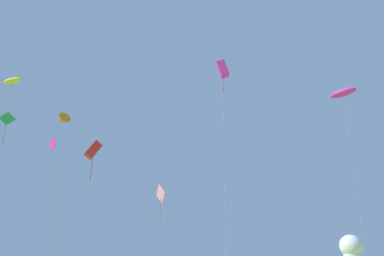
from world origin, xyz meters
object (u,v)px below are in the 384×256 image
kite_yellow_parafoil (12,81)px  observatory_dome (352,252)px  kite_magenta_box (223,69)px  kite_green_diamond (7,121)px  kite_orange_delta (63,121)px  kite_red_box (93,150)px  kite_magenta_diamond (53,147)px  kite_pink_diamond (161,195)px  kite_magenta_parafoil (343,93)px

kite_yellow_parafoil → observatory_dome: (83.75, 41.40, -26.16)m
kite_magenta_box → kite_green_diamond: kite_green_diamond is taller
kite_green_diamond → kite_yellow_parafoil: 7.04m
kite_orange_delta → kite_red_box: bearing=-70.6°
kite_orange_delta → kite_red_box: 26.38m
kite_magenta_diamond → kite_orange_delta: (-2.53, 15.80, 9.39)m
kite_magenta_box → kite_orange_delta: size_ratio=0.97×
kite_pink_diamond → kite_yellow_parafoil: kite_yellow_parafoil is taller
kite_yellow_parafoil → kite_green_diamond: bearing=98.8°
kite_magenta_box → kite_yellow_parafoil: kite_yellow_parafoil is taller
kite_magenta_parafoil → kite_green_diamond: kite_green_diamond is taller
observatory_dome → kite_magenta_box: bearing=-128.5°
kite_magenta_box → kite_green_diamond: bearing=141.1°
kite_magenta_parafoil → kite_yellow_parafoil: kite_yellow_parafoil is taller
kite_orange_delta → observatory_dome: 88.11m
kite_pink_diamond → kite_magenta_diamond: size_ratio=0.80×
kite_magenta_parafoil → kite_magenta_diamond: bearing=-175.4°
kite_magenta_parafoil → kite_orange_delta: bearing=163.5°
kite_red_box → observatory_dome: bearing=45.2°
kite_magenta_parafoil → kite_magenta_box: 22.57m
kite_magenta_diamond → kite_magenta_box: bearing=-15.9°
kite_orange_delta → kite_magenta_parafoil: bearing=-16.5°
kite_pink_diamond → kite_magenta_diamond: bearing=-145.0°
kite_red_box → observatory_dome: (66.08, 66.65, -6.72)m
kite_pink_diamond → kite_green_diamond: size_ratio=0.48×
kite_orange_delta → kite_green_diamond: 10.96m
kite_magenta_parafoil → kite_magenta_diamond: 41.62m
kite_magenta_diamond → kite_orange_delta: kite_orange_delta is taller
kite_magenta_box → observatory_dome: size_ratio=2.30×
kite_pink_diamond → kite_red_box: size_ratio=0.94×
kite_magenta_diamond → kite_red_box: bearing=-50.9°
kite_orange_delta → kite_yellow_parafoil: 12.91m
kite_red_box → kite_pink_diamond: bearing=63.3°
kite_magenta_diamond → kite_yellow_parafoil: size_ratio=0.49×
kite_green_diamond → observatory_dome: kite_green_diamond is taller
kite_magenta_parafoil → observatory_dome: bearing=60.9°
kite_magenta_diamond → kite_orange_delta: 18.55m
kite_green_diamond → observatory_dome: size_ratio=2.51×
kite_pink_diamond → kite_orange_delta: kite_orange_delta is taller
kite_magenta_box → kite_yellow_parafoil: (-31.54, 24.13, 8.47)m
kite_pink_diamond → kite_yellow_parafoil: bearing=160.1°
kite_pink_diamond → kite_red_box: bearing=-116.7°
kite_magenta_parafoil → kite_green_diamond: bearing=162.1°
kite_magenta_parafoil → kite_magenta_box: size_ratio=1.09×
kite_orange_delta → kite_yellow_parafoil: (-9.78, 2.85, 7.94)m
kite_red_box → kite_green_diamond: kite_green_diamond is taller
kite_red_box → kite_yellow_parafoil: kite_yellow_parafoil is taller
kite_magenta_parafoil → kite_green_diamond: size_ratio=1.00×
kite_magenta_diamond → observatory_dome: (71.44, 60.06, -8.84)m
observatory_dome → kite_orange_delta: bearing=-149.1°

